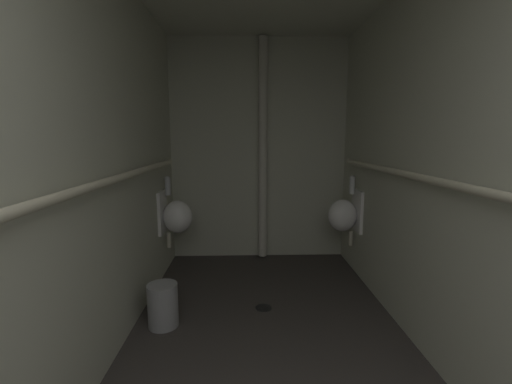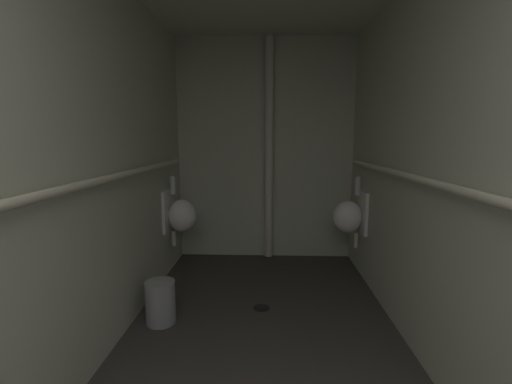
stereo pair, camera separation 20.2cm
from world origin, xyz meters
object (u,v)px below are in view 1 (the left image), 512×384
at_px(urinal_left_mid, 175,216).
at_px(waste_bin, 163,305).
at_px(urinal_right_mid, 345,214).
at_px(standpipe_back_wall, 263,151).
at_px(floor_drain, 263,307).

height_order(urinal_left_mid, waste_bin, urinal_left_mid).
relative_size(urinal_left_mid, waste_bin, 2.23).
bearing_deg(urinal_left_mid, urinal_right_mid, 0.17).
bearing_deg(standpipe_back_wall, urinal_right_mid, -31.38).
height_order(urinal_right_mid, standpipe_back_wall, standpipe_back_wall).
distance_m(urinal_right_mid, standpipe_back_wall, 1.18).
bearing_deg(standpipe_back_wall, waste_bin, -119.30).
height_order(urinal_right_mid, floor_drain, urinal_right_mid).
height_order(floor_drain, waste_bin, waste_bin).
bearing_deg(urinal_right_mid, waste_bin, -149.28).
relative_size(urinal_left_mid, standpipe_back_wall, 0.30).
distance_m(urinal_right_mid, waste_bin, 2.02).
bearing_deg(waste_bin, standpipe_back_wall, 60.70).
bearing_deg(floor_drain, urinal_left_mid, 139.62).
height_order(urinal_left_mid, urinal_right_mid, same).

